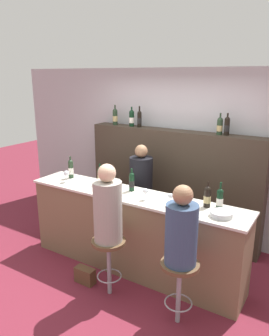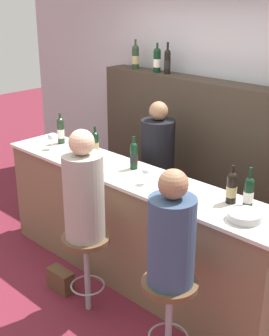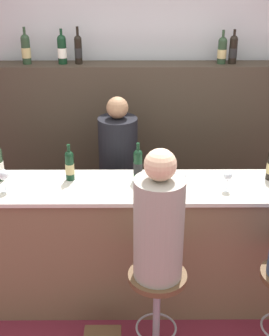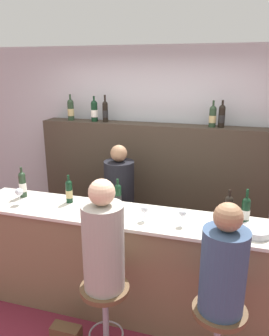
% 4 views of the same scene
% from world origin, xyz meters
% --- Properties ---
extents(ground_plane, '(16.00, 16.00, 0.00)m').
position_xyz_m(ground_plane, '(0.00, 0.00, 0.00)').
color(ground_plane, maroon).
extents(wall_back, '(6.40, 0.05, 2.60)m').
position_xyz_m(wall_back, '(0.00, 1.63, 1.30)').
color(wall_back, '#B2B2B7').
rests_on(wall_back, ground_plane).
extents(bar_counter, '(2.96, 0.55, 1.05)m').
position_xyz_m(bar_counter, '(0.00, 0.26, 0.53)').
color(bar_counter, brown).
rests_on(bar_counter, ground_plane).
extents(back_bar_cabinet, '(2.77, 0.28, 1.70)m').
position_xyz_m(back_bar_cabinet, '(0.00, 1.41, 0.85)').
color(back_bar_cabinet, '#382D23').
rests_on(back_bar_cabinet, ground_plane).
extents(wine_bottle_counter_1, '(0.07, 0.07, 0.28)m').
position_xyz_m(wine_bottle_counter_1, '(-0.58, 0.36, 1.17)').
color(wine_bottle_counter_1, black).
rests_on(wine_bottle_counter_1, bar_counter).
extents(wine_bottle_counter_2, '(0.07, 0.07, 0.30)m').
position_xyz_m(wine_bottle_counter_2, '(-0.07, 0.36, 1.18)').
color(wine_bottle_counter_2, black).
rests_on(wine_bottle_counter_2, bar_counter).
extents(wine_bottle_backbar_0, '(0.08, 0.08, 0.32)m').
position_xyz_m(wine_bottle_backbar_0, '(-1.06, 1.41, 1.83)').
color(wine_bottle_backbar_0, '#233823').
rests_on(wine_bottle_backbar_0, back_bar_cabinet).
extents(wine_bottle_backbar_1, '(0.08, 0.08, 0.31)m').
position_xyz_m(wine_bottle_backbar_1, '(-0.74, 1.41, 1.83)').
color(wine_bottle_backbar_1, black).
rests_on(wine_bottle_backbar_1, back_bar_cabinet).
extents(wine_bottle_backbar_2, '(0.07, 0.07, 0.33)m').
position_xyz_m(wine_bottle_backbar_2, '(-0.59, 1.41, 1.83)').
color(wine_bottle_backbar_2, black).
rests_on(wine_bottle_backbar_2, back_bar_cabinet).
extents(wine_bottle_backbar_3, '(0.08, 0.08, 0.30)m').
position_xyz_m(wine_bottle_backbar_3, '(0.69, 1.41, 1.82)').
color(wine_bottle_backbar_3, '#233823').
rests_on(wine_bottle_backbar_3, back_bar_cabinet).
extents(wine_bottle_backbar_4, '(0.07, 0.07, 0.30)m').
position_xyz_m(wine_bottle_backbar_4, '(0.79, 1.41, 1.83)').
color(wine_bottle_backbar_4, black).
rests_on(wine_bottle_backbar_4, back_bar_cabinet).
extents(wine_glass_0, '(0.08, 0.08, 0.17)m').
position_xyz_m(wine_glass_0, '(-1.03, 0.18, 1.17)').
color(wine_glass_0, silver).
rests_on(wine_glass_0, bar_counter).
extents(wine_glass_1, '(0.07, 0.07, 0.14)m').
position_xyz_m(wine_glass_1, '(0.24, 0.18, 1.16)').
color(wine_glass_1, silver).
rests_on(wine_glass_1, bar_counter).
extents(wine_glass_2, '(0.08, 0.08, 0.15)m').
position_xyz_m(wine_glass_2, '(0.57, 0.18, 1.16)').
color(wine_glass_2, silver).
rests_on(wine_glass_2, bar_counter).
extents(bar_stool_left, '(0.39, 0.39, 0.69)m').
position_xyz_m(bar_stool_left, '(0.05, -0.32, 0.55)').
color(bar_stool_left, gray).
rests_on(bar_stool_left, ground_plane).
extents(guest_seated_left, '(0.32, 0.32, 0.89)m').
position_xyz_m(guest_seated_left, '(0.05, -0.32, 1.08)').
color(guest_seated_left, gray).
rests_on(guest_seated_left, bar_stool_left).
extents(bartender, '(0.33, 0.33, 1.55)m').
position_xyz_m(bartender, '(-0.23, 0.87, 0.71)').
color(bartender, black).
rests_on(bartender, ground_plane).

